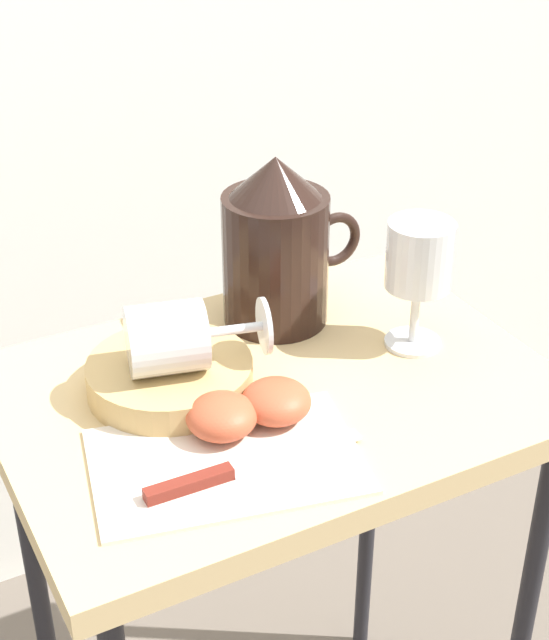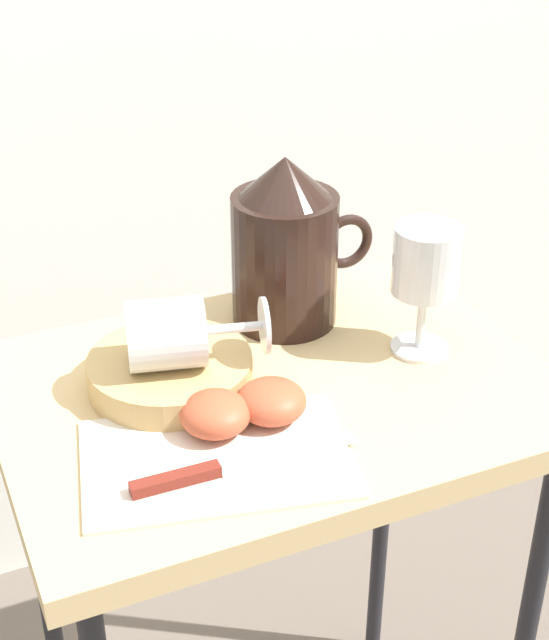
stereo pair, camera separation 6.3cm
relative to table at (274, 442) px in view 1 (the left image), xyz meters
name	(u,v)px [view 1 (the left image)]	position (x,y,z in m)	size (l,w,h in m)	color
table	(274,442)	(0.00, 0.00, 0.00)	(0.58, 0.42, 0.70)	tan
linen_napkin	(226,461)	(-0.10, -0.09, 0.08)	(0.25, 0.16, 0.00)	silver
basket_tray	(170,377)	(-0.10, 0.04, 0.09)	(0.17, 0.17, 0.04)	tan
pitcher	(276,256)	(0.07, 0.12, 0.16)	(0.17, 0.12, 0.20)	black
wine_glass_upright	(417,261)	(0.18, 0.00, 0.18)	(0.07, 0.07, 0.15)	silver
wine_glass_tipped_near	(171,338)	(-0.10, 0.03, 0.15)	(0.15, 0.10, 0.07)	silver
apple_half_left	(222,416)	(-0.09, -0.05, 0.10)	(0.07, 0.07, 0.04)	#C15133
apple_half_right	(276,401)	(-0.03, -0.06, 0.10)	(0.07, 0.07, 0.04)	#C15133
knife	(224,474)	(-0.11, -0.12, 0.08)	(0.22, 0.02, 0.01)	silver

